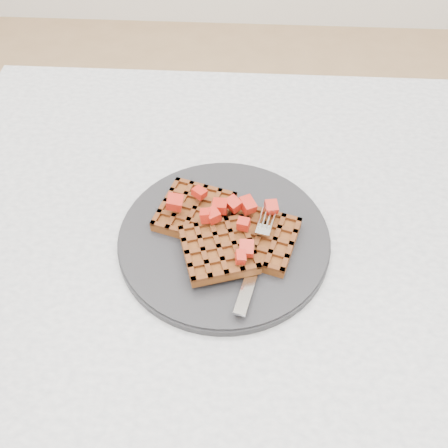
% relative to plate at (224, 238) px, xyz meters
% --- Properties ---
extents(ground, '(4.00, 4.00, 0.00)m').
position_rel_plate_xyz_m(ground, '(0.12, 0.03, -0.76)').
color(ground, tan).
rests_on(ground, ground).
extents(table, '(1.20, 0.80, 0.75)m').
position_rel_plate_xyz_m(table, '(0.12, 0.03, -0.12)').
color(table, silver).
rests_on(table, ground).
extents(plate, '(0.31, 0.31, 0.02)m').
position_rel_plate_xyz_m(plate, '(0.00, 0.00, 0.00)').
color(plate, black).
rests_on(plate, table).
extents(waffles, '(0.22, 0.20, 0.03)m').
position_rel_plate_xyz_m(waffles, '(0.00, -0.00, 0.02)').
color(waffles, brown).
rests_on(waffles, plate).
extents(strawberry_pile, '(0.15, 0.15, 0.02)m').
position_rel_plate_xyz_m(strawberry_pile, '(0.00, -0.00, 0.05)').
color(strawberry_pile, '#960800').
rests_on(strawberry_pile, waffles).
extents(fork, '(0.06, 0.18, 0.02)m').
position_rel_plate_xyz_m(fork, '(0.05, -0.04, 0.02)').
color(fork, silver).
rests_on(fork, plate).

